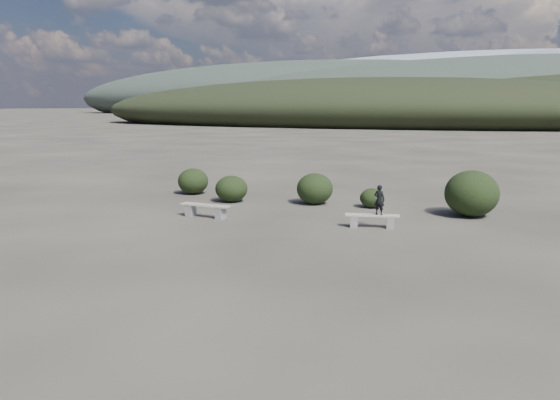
% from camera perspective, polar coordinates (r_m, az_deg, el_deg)
% --- Properties ---
extents(ground, '(1200.00, 1200.00, 0.00)m').
position_cam_1_polar(ground, '(11.62, -5.53, -8.18)').
color(ground, '#312D26').
rests_on(ground, ground).
extents(bench_left, '(1.72, 0.38, 0.43)m').
position_cam_1_polar(bench_left, '(17.85, -7.81, -1.00)').
color(bench_left, gray).
rests_on(bench_left, ground).
extents(bench_right, '(1.62, 0.75, 0.40)m').
position_cam_1_polar(bench_right, '(16.44, 9.59, -2.04)').
color(bench_right, gray).
rests_on(bench_right, ground).
extents(seated_person, '(0.36, 0.27, 0.90)m').
position_cam_1_polar(seated_person, '(16.33, 10.34, 0.02)').
color(seated_person, black).
rests_on(seated_person, bench_right).
extents(shrub_a, '(1.22, 1.22, 1.00)m').
position_cam_1_polar(shrub_a, '(20.62, -5.10, 1.18)').
color(shrub_a, black).
rests_on(shrub_a, ground).
extents(shrub_b, '(1.33, 1.33, 1.14)m').
position_cam_1_polar(shrub_b, '(20.11, 3.65, 1.19)').
color(shrub_b, black).
rests_on(shrub_b, ground).
extents(shrub_c, '(0.87, 0.87, 0.69)m').
position_cam_1_polar(shrub_c, '(19.65, 9.60, 0.21)').
color(shrub_c, black).
rests_on(shrub_c, ground).
extents(shrub_d, '(1.73, 1.73, 1.52)m').
position_cam_1_polar(shrub_d, '(18.84, 19.39, 0.64)').
color(shrub_d, black).
rests_on(shrub_d, ground).
extents(shrub_f, '(1.25, 1.25, 1.06)m').
position_cam_1_polar(shrub_f, '(22.68, -9.07, 1.96)').
color(shrub_f, black).
rests_on(shrub_f, ground).
extents(mountain_ridges, '(500.00, 400.00, 56.00)m').
position_cam_1_polar(mountain_ridges, '(348.94, 22.66, 10.27)').
color(mountain_ridges, black).
rests_on(mountain_ridges, ground).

